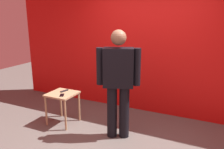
{
  "coord_description": "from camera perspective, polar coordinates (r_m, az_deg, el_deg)",
  "views": [
    {
      "loc": [
        1.38,
        -2.89,
        2.0
      ],
      "look_at": [
        -0.27,
        0.55,
        1.0
      ],
      "focal_mm": 37.31,
      "sensor_mm": 36.0,
      "label": 1
    }
  ],
  "objects": [
    {
      "name": "side_table",
      "position": [
        4.41,
        -12.06,
        -5.7
      ],
      "size": [
        0.49,
        0.49,
        0.59
      ],
      "color": "tan",
      "rests_on": "ground_plane"
    },
    {
      "name": "cell_phone",
      "position": [
        4.26,
        -12.17,
        -4.95
      ],
      "size": [
        0.13,
        0.16,
        0.01
      ],
      "primitive_type": "cube",
      "rotation": [
        0.0,
        0.0,
        0.51
      ],
      "color": "black",
      "rests_on": "side_table"
    },
    {
      "name": "back_wall_red",
      "position": [
        4.77,
        8.68,
        7.58
      ],
      "size": [
        6.23,
        0.12,
        2.86
      ],
      "primitive_type": "cube",
      "color": "red",
      "rests_on": "ground_plane"
    },
    {
      "name": "standing_person",
      "position": [
        3.69,
        1.56,
        -1.21
      ],
      "size": [
        0.69,
        0.39,
        1.77
      ],
      "color": "black",
      "rests_on": "ground_plane"
    },
    {
      "name": "ground_plane",
      "position": [
        3.78,
        0.08,
        -17.34
      ],
      "size": [
        12.0,
        12.0,
        0.0
      ],
      "primitive_type": "plane",
      "color": "#59544F"
    },
    {
      "name": "tv_remote",
      "position": [
        4.46,
        -11.6,
        -3.94
      ],
      "size": [
        0.08,
        0.18,
        0.02
      ],
      "primitive_type": "cube",
      "rotation": [
        0.0,
        0.0,
        -0.22
      ],
      "color": "black",
      "rests_on": "side_table"
    }
  ]
}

